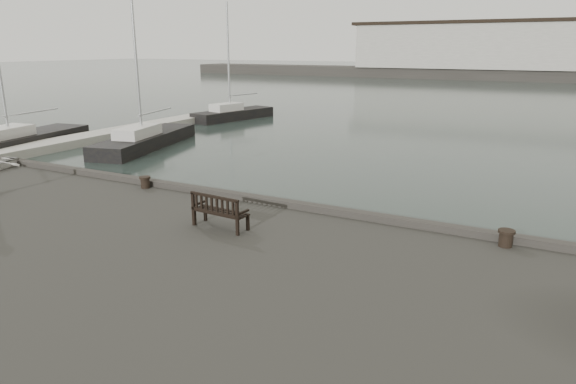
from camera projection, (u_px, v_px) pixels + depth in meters
name	position (u px, v px, depth m)	size (l,w,h in m)	color
ground	(288.00, 256.00, 14.93)	(400.00, 400.00, 0.00)	black
pontoon	(82.00, 139.00, 32.36)	(2.00, 24.00, 0.50)	beige
breakwater	(500.00, 56.00, 94.07)	(140.00, 9.50, 12.20)	#383530
bench	(220.00, 217.00, 12.59)	(1.51, 0.62, 0.85)	black
bollard_left	(145.00, 182.00, 16.21)	(0.35, 0.35, 0.37)	black
bollard_right	(506.00, 238.00, 11.43)	(0.37, 0.37, 0.39)	black
yacht_a	(17.00, 144.00, 30.76)	(4.28, 10.11, 13.38)	black
yacht_c	(147.00, 143.00, 31.14)	(4.45, 9.59, 12.59)	black
yacht_d	(234.00, 117.00, 43.11)	(3.71, 7.95, 9.94)	black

